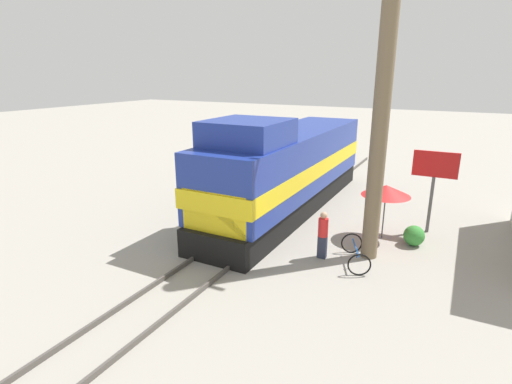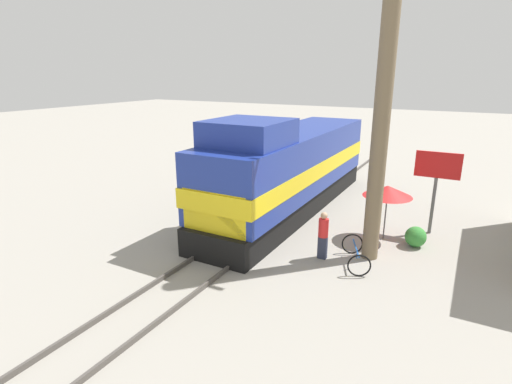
% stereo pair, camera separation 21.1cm
% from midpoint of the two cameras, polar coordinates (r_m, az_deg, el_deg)
% --- Properties ---
extents(ground_plane, '(120.00, 120.00, 0.00)m').
position_cam_midpoint_polar(ground_plane, '(16.42, 0.10, -5.41)').
color(ground_plane, gray).
extents(rail_near, '(0.08, 31.88, 0.15)m').
position_cam_midpoint_polar(rail_near, '(16.71, -2.08, -4.73)').
color(rail_near, '#4C4742').
rests_on(rail_near, ground_plane).
extents(rail_far, '(0.08, 31.88, 0.15)m').
position_cam_midpoint_polar(rail_far, '(16.09, 2.38, -5.61)').
color(rail_far, '#4C4742').
rests_on(rail_far, ground_plane).
extents(locomotive, '(2.97, 13.07, 4.56)m').
position_cam_midpoint_polar(locomotive, '(18.06, 3.98, 3.18)').
color(locomotive, black).
rests_on(locomotive, ground_plane).
extents(utility_pole, '(1.80, 0.54, 9.90)m').
position_cam_midpoint_polar(utility_pole, '(13.38, 17.03, 10.85)').
color(utility_pole, '#726047').
rests_on(utility_pole, ground_plane).
extents(vendor_umbrella, '(1.83, 1.83, 2.13)m').
position_cam_midpoint_polar(vendor_umbrella, '(15.76, 17.73, 0.21)').
color(vendor_umbrella, '#4C4C4C').
rests_on(vendor_umbrella, ground_plane).
extents(billboard_sign, '(1.66, 0.12, 3.29)m').
position_cam_midpoint_polar(billboard_sign, '(16.90, 23.82, 2.56)').
color(billboard_sign, '#595959').
rests_on(billboard_sign, ground_plane).
extents(shrub_cluster, '(0.76, 0.76, 0.76)m').
position_cam_midpoint_polar(shrub_cluster, '(15.95, 21.29, -5.83)').
color(shrub_cluster, '#388C38').
rests_on(shrub_cluster, ground_plane).
extents(person_bystander, '(0.34, 0.34, 1.69)m').
position_cam_midpoint_polar(person_bystander, '(13.88, 9.10, -5.84)').
color(person_bystander, '#2D3347').
rests_on(person_bystander, ground_plane).
extents(bicycle, '(1.36, 1.87, 0.75)m').
position_cam_midpoint_polar(bicycle, '(13.89, 13.57, -8.48)').
color(bicycle, black).
rests_on(bicycle, ground_plane).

